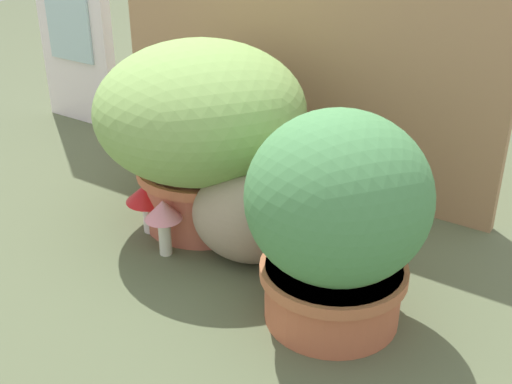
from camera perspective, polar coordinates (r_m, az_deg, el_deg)
ground_plane at (r=1.62m, az=-6.16°, el=-4.23°), size 6.00×6.00×0.00m
cardboard_backdrop at (r=1.82m, az=3.31°, el=12.82°), size 1.18×0.03×0.79m
grass_planter at (r=1.60m, az=-4.80°, el=5.87°), size 0.51×0.51×0.46m
leafy_planter at (r=1.25m, az=7.04°, el=-2.24°), size 0.35×0.35×0.44m
cat at (r=1.48m, az=-0.13°, el=-1.93°), size 0.39×0.24×0.32m
mushroom_ornament_pink at (r=1.53m, az=-8.15°, el=-1.93°), size 0.09×0.09×0.14m
mushroom_ornament_red at (r=1.63m, az=-9.28°, el=-0.27°), size 0.11×0.11×0.14m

